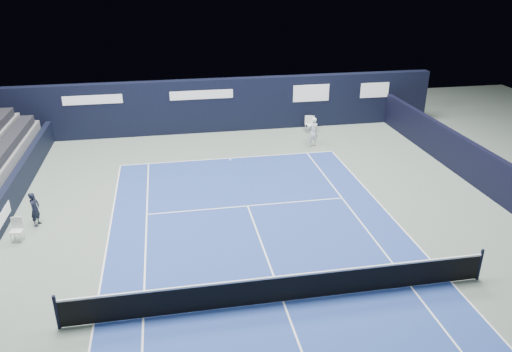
{
  "coord_description": "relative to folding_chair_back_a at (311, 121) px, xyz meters",
  "views": [
    {
      "loc": [
        -3.02,
        -11.83,
        9.46
      ],
      "look_at": [
        0.37,
        6.49,
        1.3
      ],
      "focal_mm": 35.0,
      "sensor_mm": 36.0,
      "label": 1
    }
  ],
  "objects": [
    {
      "name": "ground",
      "position": [
        -5.29,
        -13.3,
        -0.63
      ],
      "size": [
        48.0,
        48.0,
        0.0
      ],
      "primitive_type": "plane",
      "color": "#596A5E",
      "rests_on": "ground"
    },
    {
      "name": "court_surface",
      "position": [
        -5.29,
        -15.3,
        -0.63
      ],
      "size": [
        10.97,
        23.77,
        0.01
      ],
      "primitive_type": "cube",
      "color": "navy",
      "rests_on": "ground"
    },
    {
      "name": "enclosure_wall_right",
      "position": [
        5.21,
        -9.3,
        0.27
      ],
      "size": [
        0.3,
        22.0,
        1.8
      ],
      "primitive_type": "cube",
      "color": "black",
      "rests_on": "ground"
    },
    {
      "name": "folding_chair_back_a",
      "position": [
        0.0,
        0.0,
        0.0
      ],
      "size": [
        0.49,
        0.51,
        0.95
      ],
      "rotation": [
        0.0,
        0.0,
        -0.18
      ],
      "color": "silver",
      "rests_on": "ground"
    },
    {
      "name": "folding_chair_back_b",
      "position": [
        -0.06,
        0.34,
        -0.14
      ],
      "size": [
        0.45,
        0.44,
        0.87
      ],
      "rotation": [
        0.0,
        0.0,
        -0.22
      ],
      "color": "silver",
      "rests_on": "ground"
    },
    {
      "name": "line_judge_chair",
      "position": [
        -13.96,
        -10.05,
        -0.12
      ],
      "size": [
        0.43,
        0.42,
        0.9
      ],
      "rotation": [
        0.0,
        0.0,
        -0.11
      ],
      "color": "silver",
      "rests_on": "ground"
    },
    {
      "name": "line_judge",
      "position": [
        -13.53,
        -8.98,
        0.05
      ],
      "size": [
        0.45,
        0.57,
        1.36
      ],
      "primitive_type": "imported",
      "rotation": [
        0.0,
        0.0,
        1.29
      ],
      "color": "black",
      "rests_on": "ground"
    },
    {
      "name": "court_markings",
      "position": [
        -5.29,
        -15.3,
        -0.62
      ],
      "size": [
        11.03,
        23.83,
        0.0
      ],
      "color": "white",
      "rests_on": "court_surface"
    },
    {
      "name": "tennis_net",
      "position": [
        -5.29,
        -15.3,
        -0.12
      ],
      "size": [
        12.9,
        0.1,
        1.1
      ],
      "color": "black",
      "rests_on": "ground"
    },
    {
      "name": "back_sponsor_wall",
      "position": [
        -5.28,
        1.2,
        0.92
      ],
      "size": [
        26.0,
        0.63,
        3.1
      ],
      "color": "black",
      "rests_on": "ground"
    },
    {
      "name": "tennis_player",
      "position": [
        -0.57,
        -2.34,
        0.17
      ],
      "size": [
        0.62,
        0.83,
        1.6
      ],
      "color": "white",
      "rests_on": "ground"
    }
  ]
}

